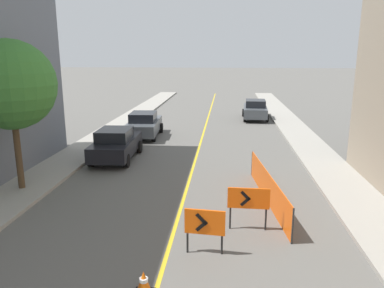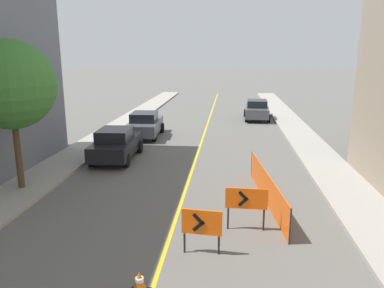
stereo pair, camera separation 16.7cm
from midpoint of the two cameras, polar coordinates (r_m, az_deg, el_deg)
name	(u,v)px [view 2 (the right image)]	position (r m, az deg, el deg)	size (l,w,h in m)	color
lane_stripe	(199,149)	(20.98, 1.33, -0.72)	(0.12, 59.10, 0.01)	gold
sidewalk_left	(91,145)	(22.32, -14.88, -0.14)	(2.11, 59.10, 0.14)	#9E998E
sidewalk_right	(314,150)	(21.42, 18.25, -0.94)	(2.11, 59.10, 0.14)	#9E998E
traffic_cone_fifth	(139,283)	(8.88, -7.45, -20.26)	(0.46, 0.46, 0.57)	black
arrow_barricade_primary	(202,224)	(10.06, 1.97, -12.05)	(1.08, 0.17, 1.24)	#EF560C
arrow_barricade_secondary	(246,200)	(11.41, 8.70, -8.46)	(1.26, 0.10, 1.32)	#EF560C
safety_mesh_fence	(267,188)	(13.71, 11.66, -6.59)	(0.78, 6.12, 1.08)	#EF560C
parked_car_curb_near	(116,144)	(19.10, -11.20, 0.03)	(1.96, 4.36, 1.59)	black
parked_car_curb_mid	(145,124)	(24.06, -6.98, 2.99)	(2.05, 4.40, 1.59)	#474C51
parked_car_curb_far	(257,110)	(30.66, 9.99, 5.18)	(1.99, 4.38, 1.59)	#474C51
street_tree_left_near	(10,85)	(15.32, -25.66, 8.13)	(3.29, 3.29, 5.61)	#4C3823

